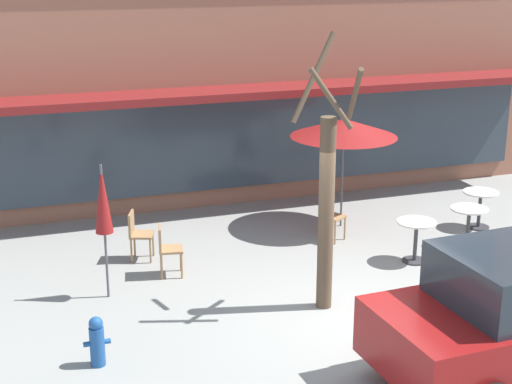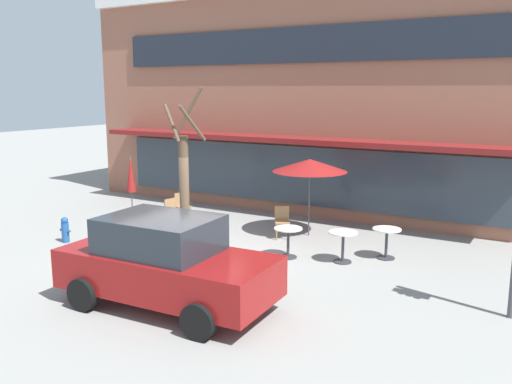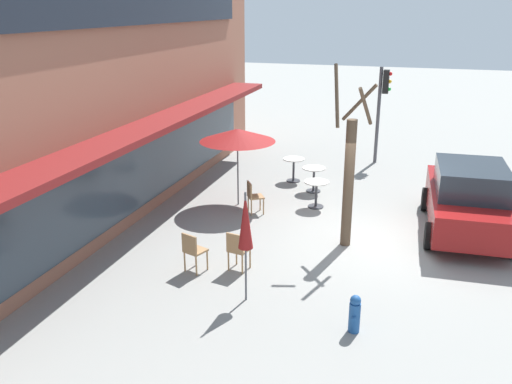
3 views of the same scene
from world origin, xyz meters
name	(u,v)px [view 3 (image 3 of 3)]	position (x,y,z in m)	size (l,w,h in m)	color
ground_plane	(370,241)	(0.00, 0.00, 0.00)	(80.00, 80.00, 0.00)	gray
building_facade	(6,67)	(0.00, 9.97, 3.81)	(17.00, 9.10, 7.61)	#935B47
cafe_table_near_wall	(294,166)	(4.03, 2.88, 0.52)	(0.70, 0.70, 0.76)	#333338
cafe_table_streetside	(316,190)	(1.91, 1.72, 0.52)	(0.70, 0.70, 0.76)	#333338
cafe_table_by_tree	(314,175)	(3.22, 2.06, 0.52)	(0.70, 0.70, 0.76)	#333338
patio_umbrella_green_folded	(237,135)	(1.47, 3.89, 2.02)	(2.10, 2.10, 2.20)	#4C4C51
patio_umbrella_cream_folded	(245,221)	(-3.49, 2.01, 1.63)	(0.28, 0.28, 2.20)	#4C4C51
cafe_chair_0	(237,248)	(-2.40, 2.56, 0.53)	(0.47, 0.47, 0.89)	#9E754C
cafe_chair_1	(193,249)	(-2.73, 3.44, 0.53)	(0.51, 0.51, 0.89)	#9E754C
cafe_chair_2	(253,195)	(0.94, 3.27, 0.53)	(0.55, 0.55, 0.89)	#9E754C
parked_sedan	(468,199)	(1.28, -2.18, 0.88)	(4.28, 2.16, 1.76)	maroon
street_tree	(349,175)	(-0.36, 0.56, 1.73)	(1.00, 0.99, 4.19)	brown
traffic_light_pole	(382,99)	(7.07, 0.49, 2.30)	(0.26, 0.44, 3.40)	#47474C
fire_hydrant	(355,313)	(-3.96, -0.12, 0.35)	(0.36, 0.20, 0.71)	#1E4C8C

